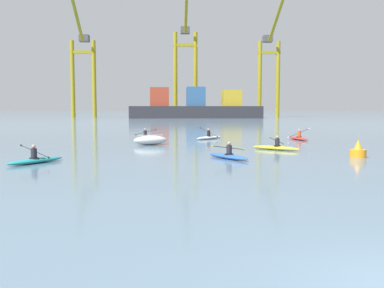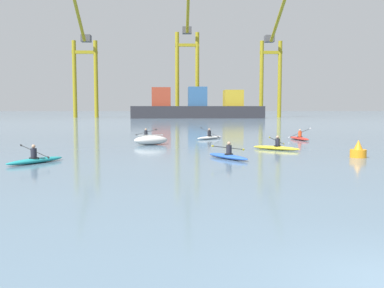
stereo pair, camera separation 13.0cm
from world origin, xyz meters
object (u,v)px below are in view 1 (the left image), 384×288
Objects in this scene: channel_buoy at (358,151)px; kayak_teal at (36,160)px; kayak_yellow at (276,147)px; capsized_dinghy at (150,140)px; kayak_white at (209,137)px; gantry_crane_west_mid at (186,58)px; gantry_crane_west at (83,64)px; kayak_lime at (146,137)px; container_barge at (195,108)px; gantry_crane_east_mid at (270,63)px; kayak_red at (299,138)px; kayak_blue at (228,156)px.

channel_buoy is 0.32× the size of kayak_teal.
channel_buoy is 0.34× the size of kayak_yellow.
kayak_white is (5.00, 5.89, -0.18)m from capsized_dinghy.
gantry_crane_west_mid reaches higher than kayak_white.
gantry_crane_west is 95.91m from kayak_white.
gantry_crane_west is 100.12m from capsized_dinghy.
kayak_white is at bearing -4.02° from kayak_lime.
kayak_lime is (-9.20, -81.21, -2.75)m from container_barge.
kayak_yellow is at bearing -102.79° from gantry_crane_east_mid.
gantry_crane_west is 10.91× the size of kayak_yellow.
kayak_red is at bearing -68.16° from gantry_crane_west.
container_barge is 12.30× the size of kayak_yellow.
gantry_crane_east_mid is 10.49× the size of kayak_teal.
kayak_red is (4.23, -83.07, -2.75)m from container_barge.
gantry_crane_east_mid is 109.10m from channel_buoy.
capsized_dinghy is 2.82× the size of channel_buoy.
container_barge is at bearing 84.45° from capsized_dinghy.
kayak_white reaches higher than channel_buoy.
kayak_white is (0.33, 15.16, -0.00)m from kayak_blue.
kayak_teal is (-36.86, -107.85, -16.20)m from gantry_crane_east_mid.
kayak_white reaches higher than kayak_blue.
gantry_crane_east_mid is (25.32, -2.90, -1.60)m from gantry_crane_west_mid.
kayak_red is at bearing 40.00° from kayak_teal.
kayak_white reaches higher than kayak_teal.
container_barge is at bearing -157.24° from gantry_crane_east_mid.
kayak_white is (28.98, -90.09, -15.59)m from gantry_crane_west.
kayak_white is at bearing 88.74° from kayak_blue.
gantry_crane_west_mid is 38.56× the size of channel_buoy.
gantry_crane_east_mid is at bearing 1.24° from gantry_crane_west.
capsized_dinghy is 10.38m from kayak_blue.
gantry_crane_west is 109.39m from kayak_teal.
gantry_crane_west is at bearing 107.95° from kayak_yellow.
kayak_lime is (-0.71, 6.29, -0.18)m from capsized_dinghy.
channel_buoy is at bearing 5.66° from kayak_teal.
container_barge is at bearing 92.12° from channel_buoy.
gantry_crane_west is at bearing 99.95° from kayak_teal.
container_barge is 91.92m from kayak_yellow.
kayak_red is at bearing 59.55° from kayak_blue.
channel_buoy is 5.78m from kayak_yellow.
gantry_crane_west_mid reaches higher than gantry_crane_west.
channel_buoy is 16.44m from kayak_white.
gantry_crane_west is at bearing 108.96° from channel_buoy.
gantry_crane_west_mid is 110.60m from channel_buoy.
gantry_crane_east_mid reaches higher than kayak_red.
gantry_crane_west_mid is 11.84× the size of kayak_blue.
kayak_lime is at bearing -94.25° from gantry_crane_west_mid.
container_barge is 96.55m from channel_buoy.
capsized_dinghy is at bearing 152.83° from kayak_yellow.
kayak_white reaches higher than capsized_dinghy.
kayak_red is at bearing 19.20° from capsized_dinghy.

